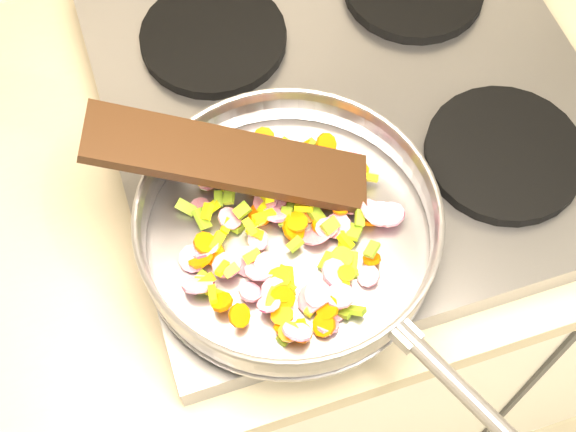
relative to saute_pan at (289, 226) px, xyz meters
name	(u,v)px	position (x,y,z in m)	size (l,w,h in m)	color
cooktop	(351,107)	(0.14, 0.17, -0.07)	(0.60, 0.60, 0.04)	#939399
grate_fl	(280,219)	(0.00, 0.03, -0.04)	(0.19, 0.19, 0.02)	black
grate_fr	(504,154)	(0.28, 0.03, -0.04)	(0.19, 0.19, 0.02)	black
grate_bl	(213,38)	(0.00, 0.31, -0.04)	(0.19, 0.19, 0.02)	black
saute_pan	(289,226)	(0.00, 0.00, 0.00)	(0.37, 0.51, 0.06)	#9E9EA5
vegetable_heap	(290,229)	(0.00, 0.00, -0.01)	(0.27, 0.27, 0.04)	#ED6202
wooden_spatula	(230,159)	(-0.04, 0.08, 0.04)	(0.31, 0.07, 0.01)	black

